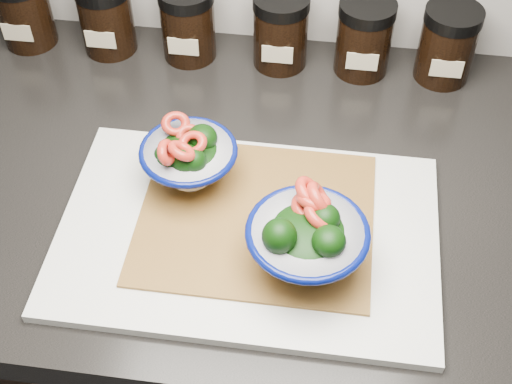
# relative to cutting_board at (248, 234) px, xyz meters

# --- Properties ---
(cabinet) EXTENTS (3.43, 0.58, 0.86)m
(cabinet) POSITION_rel_cutting_board_xyz_m (-0.17, 0.10, -0.48)
(cabinet) COLOR black
(cabinet) RESTS_ON ground
(countertop) EXTENTS (3.50, 0.60, 0.04)m
(countertop) POSITION_rel_cutting_board_xyz_m (-0.17, 0.10, -0.03)
(countertop) COLOR black
(countertop) RESTS_ON cabinet
(cutting_board) EXTENTS (0.45, 0.30, 0.01)m
(cutting_board) POSITION_rel_cutting_board_xyz_m (0.00, 0.00, 0.00)
(cutting_board) COLOR silver
(cutting_board) RESTS_ON countertop
(bamboo_mat) EXTENTS (0.28, 0.24, 0.00)m
(bamboo_mat) POSITION_rel_cutting_board_xyz_m (0.01, 0.02, 0.01)
(bamboo_mat) COLOR #A57531
(bamboo_mat) RESTS_ON cutting_board
(bowl_left) EXTENTS (0.12, 0.12, 0.10)m
(bowl_left) POSITION_rel_cutting_board_xyz_m (-0.08, 0.07, 0.05)
(bowl_left) COLOR white
(bowl_left) RESTS_ON bamboo_mat
(bowl_right) EXTENTS (0.14, 0.14, 0.11)m
(bowl_right) POSITION_rel_cutting_board_xyz_m (0.07, -0.04, 0.05)
(bowl_right) COLOR white
(bowl_right) RESTS_ON bamboo_mat
(spice_jar_a) EXTENTS (0.08, 0.08, 0.11)m
(spice_jar_a) POSITION_rel_cutting_board_xyz_m (-0.39, 0.34, 0.05)
(spice_jar_a) COLOR black
(spice_jar_a) RESTS_ON countertop
(spice_jar_b) EXTENTS (0.08, 0.08, 0.11)m
(spice_jar_b) POSITION_rel_cutting_board_xyz_m (-0.26, 0.34, 0.05)
(spice_jar_b) COLOR black
(spice_jar_b) RESTS_ON countertop
(spice_jar_c) EXTENTS (0.08, 0.08, 0.11)m
(spice_jar_c) POSITION_rel_cutting_board_xyz_m (-0.14, 0.34, 0.05)
(spice_jar_c) COLOR black
(spice_jar_c) RESTS_ON countertop
(spice_jar_d) EXTENTS (0.08, 0.08, 0.11)m
(spice_jar_d) POSITION_rel_cutting_board_xyz_m (-0.00, 0.34, 0.05)
(spice_jar_d) COLOR black
(spice_jar_d) RESTS_ON countertop
(spice_jar_e) EXTENTS (0.08, 0.08, 0.11)m
(spice_jar_e) POSITION_rel_cutting_board_xyz_m (0.12, 0.34, 0.05)
(spice_jar_e) COLOR black
(spice_jar_e) RESTS_ON countertop
(spice_jar_f) EXTENTS (0.08, 0.08, 0.11)m
(spice_jar_f) POSITION_rel_cutting_board_xyz_m (0.24, 0.34, 0.05)
(spice_jar_f) COLOR black
(spice_jar_f) RESTS_ON countertop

